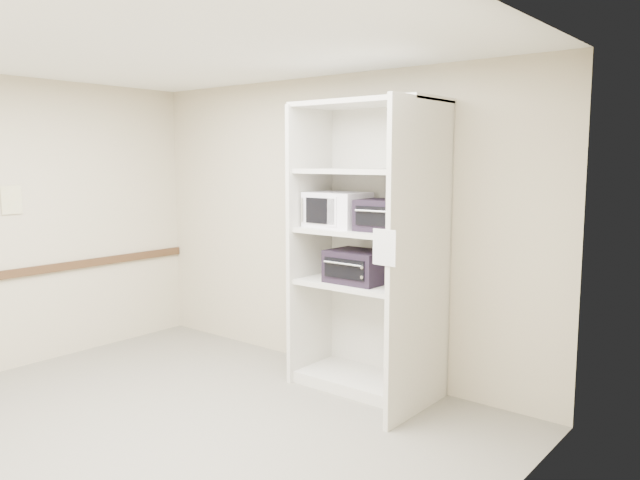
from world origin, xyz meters
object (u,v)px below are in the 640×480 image
Objects in this scene: toaster_oven_lower at (358,267)px; microwave at (337,210)px; toaster_oven_upper at (386,216)px; shelving_unit at (372,258)px.

microwave is at bearing 172.93° from toaster_oven_lower.
microwave is 0.50m from toaster_oven_upper.
shelving_unit reaches higher than microwave.
toaster_oven_upper is at bearing -5.10° from shelving_unit.
shelving_unit is 4.86× the size of microwave.
shelving_unit is 0.40m from toaster_oven_upper.
toaster_oven_lower is at bearing -162.96° from shelving_unit.
shelving_unit is at bearing 171.10° from toaster_oven_upper.
shelving_unit is 5.45× the size of toaster_oven_upper.
toaster_oven_lower is (-0.26, -0.02, -0.44)m from toaster_oven_upper.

